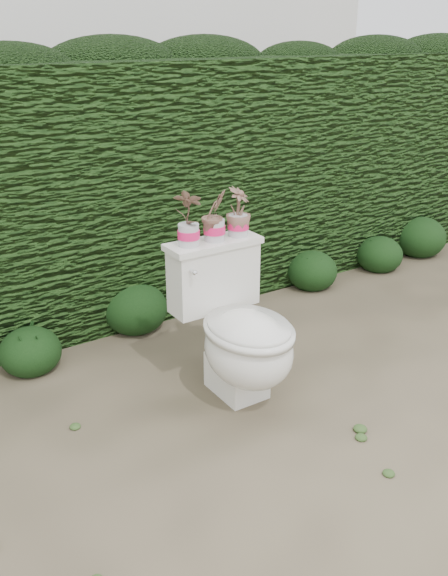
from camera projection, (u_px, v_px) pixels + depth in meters
ground at (278, 394)px, 3.19m from camera, size 60.00×60.00×0.00m
hedge at (135, 185)px, 4.11m from camera, size 8.00×1.00×1.60m
house_wall at (14, 9)px, 7.32m from camera, size 8.00×3.50×4.00m
toilet at (239, 333)px, 3.06m from camera, size 0.50×0.68×0.78m
potted_plant_left at (188, 219)px, 2.96m from camera, size 0.17×0.17×0.27m
potted_plant_center at (214, 217)px, 3.04m from camera, size 0.15×0.12×0.25m
potted_plant_right at (238, 213)px, 3.11m from camera, size 0.19×0.19×0.24m
liriope_clump_2 at (30, 347)px, 3.38m from camera, size 0.34×0.34×0.28m
liriope_clump_3 at (135, 304)px, 3.84m from camera, size 0.41×0.41×0.33m
liriope_clump_4 at (222, 285)px, 4.15m from camera, size 0.39×0.39×0.31m
liriope_clump_5 at (312, 267)px, 4.49m from camera, size 0.37×0.37×0.30m
liriope_clump_6 at (380, 251)px, 4.83m from camera, size 0.37×0.37×0.29m
liriope_clump_7 at (420, 234)px, 5.14m from camera, size 0.44×0.44×0.35m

